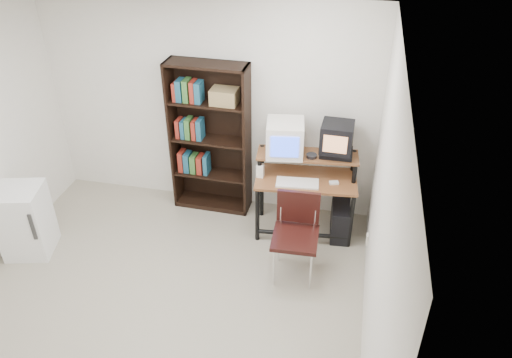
% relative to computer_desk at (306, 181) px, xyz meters
% --- Properties ---
extents(floor, '(4.00, 4.00, 0.01)m').
position_rel_computer_desk_xyz_m(floor, '(-1.25, -1.57, -0.69)').
color(floor, '#ABA38E').
rests_on(floor, ground).
extents(ceiling, '(4.00, 4.00, 0.01)m').
position_rel_computer_desk_xyz_m(ceiling, '(-1.25, -1.57, 1.92)').
color(ceiling, white).
rests_on(ceiling, back_wall).
extents(back_wall, '(4.00, 0.01, 2.60)m').
position_rel_computer_desk_xyz_m(back_wall, '(-1.25, 0.43, 0.62)').
color(back_wall, white).
rests_on(back_wall, floor).
extents(right_wall, '(0.01, 4.00, 2.60)m').
position_rel_computer_desk_xyz_m(right_wall, '(0.75, -1.57, 0.62)').
color(right_wall, white).
rests_on(right_wall, floor).
extents(computer_desk, '(1.18, 0.67, 0.98)m').
position_rel_computer_desk_xyz_m(computer_desk, '(0.00, 0.00, 0.00)').
color(computer_desk, brown).
rests_on(computer_desk, floor).
extents(crt_monitor, '(0.46, 0.46, 0.39)m').
position_rel_computer_desk_xyz_m(crt_monitor, '(-0.27, 0.08, 0.48)').
color(crt_monitor, white).
rests_on(crt_monitor, computer_desk).
extents(vcr, '(0.36, 0.27, 0.08)m').
position_rel_computer_desk_xyz_m(vcr, '(0.30, 0.14, 0.33)').
color(vcr, black).
rests_on(vcr, computer_desk).
extents(crt_tv, '(0.35, 0.35, 0.32)m').
position_rel_computer_desk_xyz_m(crt_tv, '(0.29, 0.13, 0.53)').
color(crt_tv, black).
rests_on(crt_tv, vcr).
extents(cd_spindle, '(0.14, 0.14, 0.05)m').
position_rel_computer_desk_xyz_m(cd_spindle, '(0.04, 0.03, 0.31)').
color(cd_spindle, '#26262B').
rests_on(cd_spindle, computer_desk).
extents(keyboard, '(0.49, 0.25, 0.03)m').
position_rel_computer_desk_xyz_m(keyboard, '(-0.08, -0.16, 0.06)').
color(keyboard, white).
rests_on(keyboard, computer_desk).
extents(mousepad, '(0.27, 0.24, 0.01)m').
position_rel_computer_desk_xyz_m(mousepad, '(0.32, -0.08, 0.04)').
color(mousepad, black).
rests_on(mousepad, computer_desk).
extents(mouse, '(0.11, 0.09, 0.03)m').
position_rel_computer_desk_xyz_m(mouse, '(0.32, -0.07, 0.06)').
color(mouse, white).
rests_on(mouse, mousepad).
extents(desk_speaker, '(0.08, 0.08, 0.17)m').
position_rel_computer_desk_xyz_m(desk_speaker, '(-0.51, -0.09, 0.12)').
color(desk_speaker, white).
rests_on(desk_speaker, computer_desk).
extents(pc_tower, '(0.23, 0.46, 0.42)m').
position_rel_computer_desk_xyz_m(pc_tower, '(0.43, -0.02, -0.47)').
color(pc_tower, black).
rests_on(pc_tower, floor).
extents(school_chair, '(0.48, 0.48, 0.93)m').
position_rel_computer_desk_xyz_m(school_chair, '(-0.00, -0.73, -0.10)').
color(school_chair, black).
rests_on(school_chair, floor).
extents(bookshelf, '(0.95, 0.34, 1.89)m').
position_rel_computer_desk_xyz_m(bookshelf, '(-1.20, 0.29, 0.29)').
color(bookshelf, black).
rests_on(bookshelf, floor).
extents(mini_fridge, '(0.58, 0.58, 0.82)m').
position_rel_computer_desk_xyz_m(mini_fridge, '(-2.97, -1.03, -0.27)').
color(mini_fridge, white).
rests_on(mini_fridge, floor).
extents(wall_outlet, '(0.02, 0.08, 0.12)m').
position_rel_computer_desk_xyz_m(wall_outlet, '(0.74, -0.42, -0.38)').
color(wall_outlet, beige).
rests_on(wall_outlet, right_wall).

